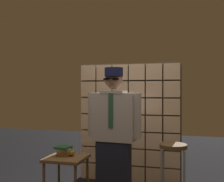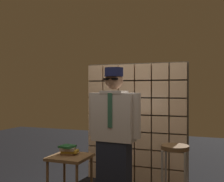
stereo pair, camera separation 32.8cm
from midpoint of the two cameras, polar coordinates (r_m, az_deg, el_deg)
glass_block_wall at (r=4.38m, az=7.02°, el=-6.63°), size 1.62×0.10×1.89m
standing_person at (r=3.39m, az=3.21°, el=-9.13°), size 0.69×0.30×1.72m
bar_stool at (r=3.57m, az=15.62°, el=-13.94°), size 0.34×0.34×0.77m
side_table at (r=3.91m, az=-6.25°, el=-14.25°), size 0.52×0.52×0.55m
book_stack at (r=3.94m, az=-6.64°, el=-12.08°), size 0.26×0.23×0.13m
coffee_mug at (r=3.93m, az=-6.96°, el=-12.35°), size 0.13×0.08×0.09m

